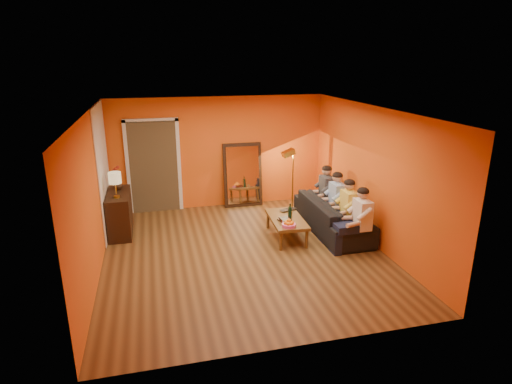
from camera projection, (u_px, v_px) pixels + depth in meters
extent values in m
cube|color=brown|center=(244.00, 253.00, 7.87)|extent=(5.00, 5.50, 0.00)
cube|color=white|center=(243.00, 111.00, 7.09)|extent=(5.00, 5.50, 0.00)
cube|color=#EA5A1B|center=(219.00, 153.00, 10.02)|extent=(5.00, 0.00, 2.60)
cube|color=#EA5A1B|center=(93.00, 196.00, 6.91)|extent=(0.00, 5.50, 2.60)
cube|color=#EA5A1B|center=(373.00, 176.00, 8.05)|extent=(0.00, 5.50, 2.60)
cube|color=white|center=(103.00, 170.00, 8.53)|extent=(0.02, 1.90, 2.58)
cube|color=#3F2D19|center=(154.00, 166.00, 9.83)|extent=(1.06, 0.30, 2.10)
cube|color=white|center=(128.00, 169.00, 9.59)|extent=(0.08, 0.06, 2.20)
cube|color=white|center=(179.00, 166.00, 9.85)|extent=(0.08, 0.06, 2.20)
cube|color=white|center=(150.00, 120.00, 9.39)|extent=(1.22, 0.06, 0.08)
cube|color=black|center=(243.00, 175.00, 10.20)|extent=(0.92, 0.27, 1.51)
cube|color=white|center=(243.00, 175.00, 10.17)|extent=(0.78, 0.21, 1.35)
cube|color=black|center=(120.00, 213.00, 8.67)|extent=(0.44, 1.18, 0.85)
imported|color=black|center=(332.00, 215.00, 8.80)|extent=(2.29, 0.89, 0.67)
cylinder|color=black|center=(290.00, 211.00, 8.34)|extent=(0.07, 0.07, 0.31)
imported|color=#B27F3F|center=(290.00, 213.00, 8.55)|extent=(0.10, 0.10, 0.09)
imported|color=black|center=(290.00, 210.00, 8.78)|extent=(0.43, 0.35, 0.03)
imported|color=black|center=(281.00, 222.00, 8.19)|extent=(0.27, 0.31, 0.02)
imported|color=#9E2512|center=(281.00, 220.00, 8.20)|extent=(0.21, 0.27, 0.02)
imported|color=black|center=(281.00, 220.00, 8.17)|extent=(0.21, 0.27, 0.02)
imported|color=black|center=(118.00, 185.00, 8.74)|extent=(0.19, 0.19, 0.20)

